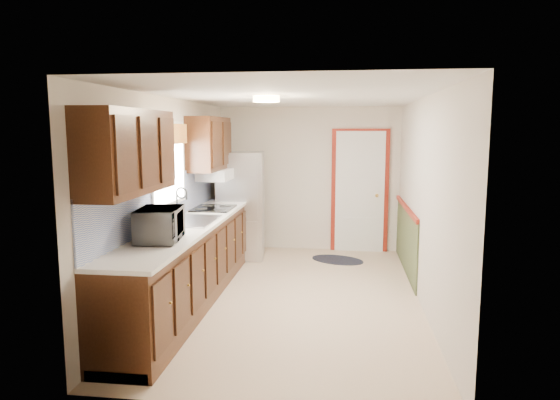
# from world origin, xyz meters

# --- Properties ---
(room_shell) EXTENTS (3.20, 5.20, 2.52)m
(room_shell) POSITION_xyz_m (0.00, 0.00, 1.20)
(room_shell) COLOR #D0B493
(room_shell) RESTS_ON ground
(kitchen_run) EXTENTS (0.63, 4.00, 2.20)m
(kitchen_run) POSITION_xyz_m (-1.24, -0.29, 0.81)
(kitchen_run) COLOR #32180B
(kitchen_run) RESTS_ON ground
(back_wall_trim) EXTENTS (1.12, 2.30, 2.08)m
(back_wall_trim) POSITION_xyz_m (0.99, 2.21, 0.89)
(back_wall_trim) COLOR maroon
(back_wall_trim) RESTS_ON ground
(ceiling_fixture) EXTENTS (0.30, 0.30, 0.06)m
(ceiling_fixture) POSITION_xyz_m (-0.30, -0.20, 2.36)
(ceiling_fixture) COLOR #FFD88C
(ceiling_fixture) RESTS_ON room_shell
(microwave) EXTENTS (0.40, 0.62, 0.39)m
(microwave) POSITION_xyz_m (-1.20, -1.24, 1.14)
(microwave) COLOR white
(microwave) RESTS_ON kitchen_run
(refrigerator) EXTENTS (0.76, 0.74, 1.68)m
(refrigerator) POSITION_xyz_m (-1.02, 1.80, 0.84)
(refrigerator) COLOR #B7B7BC
(refrigerator) RESTS_ON ground
(rug) EXTENTS (0.98, 0.83, 0.01)m
(rug) POSITION_xyz_m (0.51, 1.79, 0.01)
(rug) COLOR black
(rug) RESTS_ON ground
(cooktop) EXTENTS (0.53, 0.63, 0.02)m
(cooktop) POSITION_xyz_m (-1.19, 0.75, 0.95)
(cooktop) COLOR black
(cooktop) RESTS_ON kitchen_run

